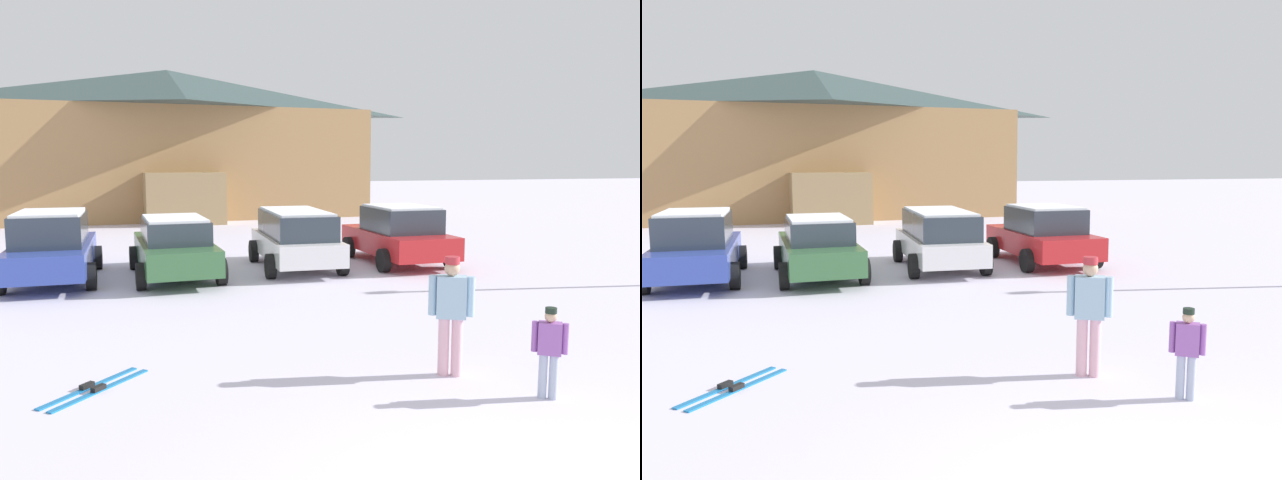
# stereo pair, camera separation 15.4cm
# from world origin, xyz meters

# --- Properties ---
(ski_lodge) EXTENTS (20.69, 12.46, 7.80)m
(ski_lodge) POSITION_xyz_m (-0.81, 31.68, 3.95)
(ski_lodge) COLOR #A2794C
(ski_lodge) RESTS_ON ground
(parked_blue_hatchback) EXTENTS (2.20, 4.74, 1.74)m
(parked_blue_hatchback) POSITION_xyz_m (-5.08, 12.84, 0.87)
(parked_blue_hatchback) COLOR #3247A5
(parked_blue_hatchback) RESTS_ON ground
(parked_green_coupe) EXTENTS (2.19, 4.77, 1.56)m
(parked_green_coupe) POSITION_xyz_m (-2.17, 12.48, 0.80)
(parked_green_coupe) COLOR #36663B
(parked_green_coupe) RESTS_ON ground
(parked_white_suv) EXTENTS (2.28, 4.51, 1.62)m
(parked_white_suv) POSITION_xyz_m (1.11, 12.80, 0.88)
(parked_white_suv) COLOR white
(parked_white_suv) RESTS_ON ground
(parked_red_sedan) EXTENTS (2.24, 4.34, 1.68)m
(parked_red_sedan) POSITION_xyz_m (4.18, 12.76, 0.84)
(parked_red_sedan) COLOR red
(parked_red_sedan) RESTS_ON ground
(skier_child_in_purple_jacket) EXTENTS (0.36, 0.30, 1.16)m
(skier_child_in_purple_jacket) POSITION_xyz_m (1.57, 2.69, 0.66)
(skier_child_in_purple_jacket) COLOR #A6B0CB
(skier_child_in_purple_jacket) RESTS_ON ground
(skier_adult_in_blue_parka) EXTENTS (0.56, 0.40, 1.67)m
(skier_adult_in_blue_parka) POSITION_xyz_m (0.83, 3.81, 0.94)
(skier_adult_in_blue_parka) COLOR #E8AFBF
(skier_adult_in_blue_parka) RESTS_ON ground
(pair_of_skis) EXTENTS (1.36, 1.42, 0.08)m
(pair_of_skis) POSITION_xyz_m (-3.85, 4.73, 0.02)
(pair_of_skis) COLOR #196CB0
(pair_of_skis) RESTS_ON ground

